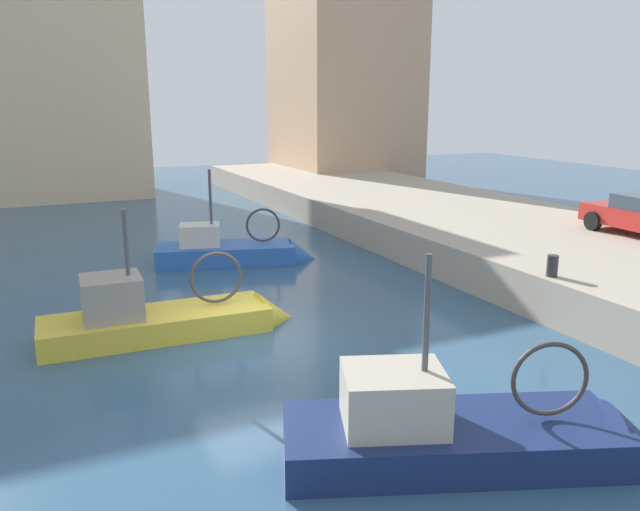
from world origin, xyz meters
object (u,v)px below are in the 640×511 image
fishing_boat_blue (236,259)px  mooring_bollard_mid (552,266)px  fishing_boat_yellow (170,328)px  fishing_boat_navy (472,449)px

fishing_boat_blue → mooring_bollard_mid: bearing=-59.5°
fishing_boat_yellow → fishing_boat_blue: 6.96m
mooring_bollard_mid → fishing_boat_blue: bearing=120.5°
fishing_boat_yellow → fishing_boat_navy: fishing_boat_navy is taller
fishing_boat_blue → fishing_boat_navy: bearing=-91.8°
fishing_boat_yellow → fishing_boat_navy: 8.21m
fishing_boat_navy → mooring_bollard_mid: (5.85, 4.32, 1.33)m
fishing_boat_yellow → fishing_boat_blue: bearing=58.8°
fishing_boat_blue → fishing_boat_navy: (-0.42, -13.53, 0.03)m
fishing_boat_yellow → fishing_boat_navy: (3.18, -7.57, -0.01)m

